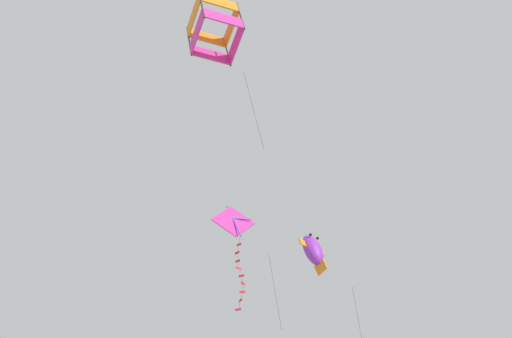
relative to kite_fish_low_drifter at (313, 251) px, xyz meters
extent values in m
ellipsoid|color=purple|center=(0.01, 0.00, 0.02)|extent=(1.19, 0.96, 1.48)
cube|color=orange|center=(-0.04, -0.35, 0.17)|extent=(0.29, 0.51, 0.29)
cube|color=orange|center=(0.17, 0.31, 0.17)|extent=(0.29, 0.51, 0.29)
cube|color=orange|center=(-0.28, 0.09, -0.73)|extent=(0.54, 0.21, 0.55)
sphere|color=black|center=(-0.12, -0.15, 0.52)|extent=(0.16, 0.14, 0.14)
sphere|color=black|center=(-0.01, 0.20, 0.52)|extent=(0.16, 0.14, 0.14)
cube|color=orange|center=(-0.15, 7.02, 5.41)|extent=(1.04, 1.14, 0.63)
cube|color=orange|center=(0.73, 6.27, 4.92)|extent=(1.04, 1.14, 0.63)
cube|color=orange|center=(-0.12, 6.17, 5.16)|extent=(1.10, 0.95, 1.10)
cube|color=orange|center=(0.70, 7.12, 5.16)|extent=(1.10, 0.95, 1.10)
cube|color=#DB2D93|center=(-0.51, 7.33, 4.25)|extent=(1.04, 1.14, 0.63)
cube|color=#DB2D93|center=(0.36, 6.58, 3.77)|extent=(1.04, 1.14, 0.63)
cube|color=#DB2D93|center=(-0.48, 6.49, 4.01)|extent=(1.10, 0.95, 1.10)
cube|color=#DB2D93|center=(0.33, 7.43, 4.01)|extent=(1.10, 0.95, 1.10)
cylinder|color=#332D28|center=(-0.74, 6.70, 4.83)|extent=(0.66, 0.57, 1.87)
cylinder|color=#332D28|center=(0.08, 7.65, 4.83)|extent=(0.66, 0.57, 1.87)
cylinder|color=#332D28|center=(0.14, 5.95, 4.35)|extent=(0.66, 0.57, 1.87)
cylinder|color=#332D28|center=(0.95, 6.90, 4.35)|extent=(0.66, 0.57, 1.87)
cylinder|color=#47474C|center=(-0.96, 6.30, 1.50)|extent=(1.51, 1.58, 4.42)
cube|color=#DB2D93|center=(0.78, 4.21, -0.76)|extent=(1.00, 0.97, 1.29)
cylinder|color=blue|center=(0.76, 4.22, -0.74)|extent=(0.73, 0.38, 1.40)
cylinder|color=blue|center=(0.81, 4.20, -0.64)|extent=(0.92, 0.66, 0.03)
cylinder|color=#47474C|center=(0.45, 4.39, -1.57)|extent=(0.03, 0.04, 0.25)
cube|color=red|center=(0.46, 4.40, -1.69)|extent=(0.17, 0.06, 0.06)
cylinder|color=#47474C|center=(0.50, 4.40, -1.81)|extent=(0.02, 0.07, 0.25)
cube|color=red|center=(0.53, 4.39, -1.94)|extent=(0.17, 0.06, 0.06)
cylinder|color=#47474C|center=(0.53, 4.37, -2.06)|extent=(0.05, 0.01, 0.25)
cube|color=red|center=(0.52, 4.36, -2.18)|extent=(0.17, 0.06, 0.06)
cylinder|color=#47474C|center=(0.50, 4.37, -2.30)|extent=(0.04, 0.06, 0.25)
cube|color=red|center=(0.48, 4.39, -2.43)|extent=(0.11, 0.15, 0.06)
cylinder|color=#47474C|center=(0.44, 4.38, -2.55)|extent=(0.04, 0.09, 0.25)
cube|color=red|center=(0.40, 4.36, -2.67)|extent=(0.17, 0.03, 0.06)
cylinder|color=#47474C|center=(0.37, 4.37, -2.79)|extent=(0.03, 0.07, 0.25)
cube|color=red|center=(0.34, 4.38, -2.92)|extent=(0.04, 0.17, 0.06)
cylinder|color=#47474C|center=(0.35, 4.37, -3.04)|extent=(0.03, 0.03, 0.25)
cube|color=red|center=(0.36, 4.36, -3.16)|extent=(0.15, 0.11, 0.06)
cylinder|color=#47474C|center=(0.38, 4.37, -3.28)|extent=(0.04, 0.05, 0.25)
cube|color=red|center=(0.40, 4.38, -3.41)|extent=(0.15, 0.12, 0.06)
cylinder|color=#47474C|center=(0.44, 4.37, -3.53)|extent=(0.04, 0.10, 0.25)
cube|color=red|center=(0.49, 4.36, -3.65)|extent=(0.17, 0.03, 0.06)
cylinder|color=#47474C|center=(-0.36, 3.82, -3.00)|extent=(1.14, 1.61, 3.11)
camera|label=1|loc=(-8.48, 20.55, -11.31)|focal=50.75mm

